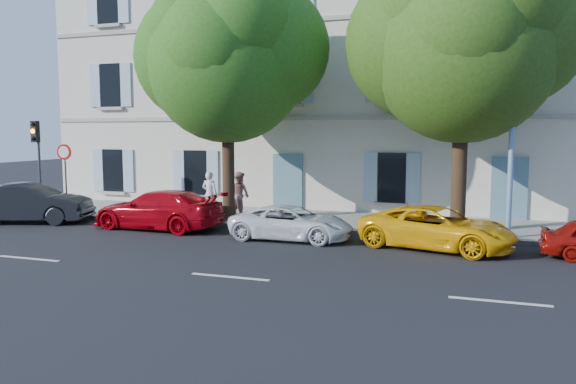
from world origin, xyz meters
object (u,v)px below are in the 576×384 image
at_px(car_dark_sedan, 29,203).
at_px(pedestrian_b, 240,195).
at_px(car_yellow_supercar, 437,228).
at_px(pedestrian_a, 210,194).
at_px(road_sign, 65,163).
at_px(street_lamp, 515,79).
at_px(tree_left, 227,64).
at_px(traffic_light, 37,146).
at_px(tree_right, 463,50).
at_px(car_white_coupe, 291,223).
at_px(car_red_coupe, 158,210).

xyz_separation_m(car_dark_sedan, pedestrian_b, (7.44, 2.84, 0.28)).
distance_m(car_yellow_supercar, pedestrian_a, 9.31).
bearing_deg(pedestrian_b, road_sign, 33.43).
xyz_separation_m(car_yellow_supercar, street_lamp, (2.02, 1.50, 4.39)).
relative_size(tree_left, road_sign, 3.19).
bearing_deg(traffic_light, tree_right, 1.75).
height_order(car_yellow_supercar, road_sign, road_sign).
xyz_separation_m(car_white_coupe, traffic_light, (-11.58, 1.68, 2.30)).
bearing_deg(car_white_coupe, pedestrian_b, 46.79).
bearing_deg(tree_right, traffic_light, -178.25).
distance_m(car_dark_sedan, tree_left, 9.19).
height_order(car_yellow_supercar, tree_right, tree_right).
height_order(street_lamp, pedestrian_a, street_lamp).
relative_size(street_lamp, pedestrian_b, 4.86).
distance_m(car_yellow_supercar, traffic_light, 16.31).
distance_m(traffic_light, pedestrian_a, 7.55).
bearing_deg(car_white_coupe, tree_left, 56.49).
relative_size(car_red_coupe, car_yellow_supercar, 1.06).
bearing_deg(traffic_light, car_dark_sedan, -57.38).
distance_m(car_red_coupe, car_yellow_supercar, 9.59).
bearing_deg(pedestrian_b, car_red_coupe, 76.09).
distance_m(car_dark_sedan, car_yellow_supercar, 14.97).
xyz_separation_m(road_sign, pedestrian_b, (7.31, 0.94, -1.12)).
height_order(car_dark_sedan, pedestrian_b, pedestrian_b).
distance_m(tree_right, road_sign, 15.82).
bearing_deg(tree_left, car_yellow_supercar, -14.57).
height_order(car_yellow_supercar, traffic_light, traffic_light).
xyz_separation_m(pedestrian_a, pedestrian_b, (1.32, -0.11, 0.02)).
height_order(car_red_coupe, traffic_light, traffic_light).
distance_m(road_sign, street_lamp, 17.11).
distance_m(road_sign, pedestrian_a, 6.19).
bearing_deg(road_sign, street_lamp, -1.02).
xyz_separation_m(traffic_light, pedestrian_a, (7.23, 1.20, -1.82)).
distance_m(car_dark_sedan, pedestrian_b, 7.96).
height_order(car_dark_sedan, car_white_coupe, car_dark_sedan).
bearing_deg(pedestrian_a, car_dark_sedan, 26.73).
bearing_deg(pedestrian_a, road_sign, 10.92).
bearing_deg(tree_left, street_lamp, -2.86).
height_order(tree_right, traffic_light, tree_right).
bearing_deg(pedestrian_b, street_lamp, -161.28).
xyz_separation_m(traffic_light, pedestrian_b, (8.55, 1.10, -1.81)).
height_order(tree_right, street_lamp, tree_right).
xyz_separation_m(car_yellow_supercar, pedestrian_b, (-7.53, 2.74, 0.41)).
relative_size(road_sign, street_lamp, 0.32).
bearing_deg(car_red_coupe, car_white_coupe, 89.07).
bearing_deg(car_red_coupe, traffic_light, -98.97).
relative_size(car_yellow_supercar, road_sign, 1.61).
xyz_separation_m(car_yellow_supercar, road_sign, (-14.84, 1.80, 1.53)).
xyz_separation_m(car_red_coupe, tree_right, (10.08, 1.86, 5.31)).
height_order(tree_left, tree_right, tree_right).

